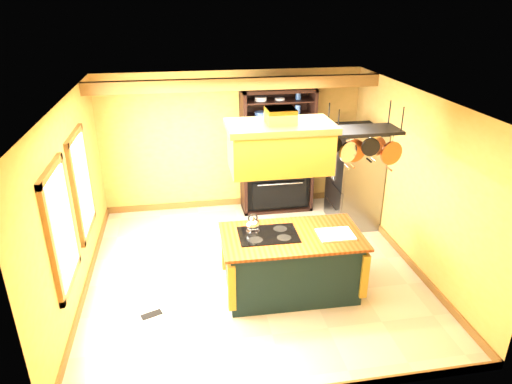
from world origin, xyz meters
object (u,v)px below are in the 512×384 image
object	(u,v)px
hutch	(276,164)
pot_rack	(364,140)
range_hood	(280,145)
kitchen_island	(291,263)
refrigerator	(354,179)

from	to	relation	value
hutch	pot_rack	bearing A→B (deg)	-79.44
range_hood	pot_rack	size ratio (longest dim) A/B	1.31
kitchen_island	refrigerator	xyz separation A→B (m)	(1.65, 1.95, 0.40)
refrigerator	pot_rack	bearing A→B (deg)	-110.61
range_hood	hutch	size ratio (longest dim) A/B	0.56
hutch	refrigerator	bearing A→B (deg)	-35.00
kitchen_island	pot_rack	bearing A→B (deg)	0.98
refrigerator	range_hood	bearing A→B (deg)	-133.41
range_hood	hutch	bearing A→B (deg)	78.37
kitchen_island	refrigerator	distance (m)	2.59
range_hood	hutch	xyz separation A→B (m)	(0.58, 2.84, -1.31)
range_hood	refrigerator	xyz separation A→B (m)	(1.85, 1.95, -1.36)
kitchen_island	refrigerator	world-z (taller)	refrigerator
pot_rack	hutch	size ratio (longest dim) A/B	0.42
kitchen_island	range_hood	xyz separation A→B (m)	(-0.20, -0.00, 1.76)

